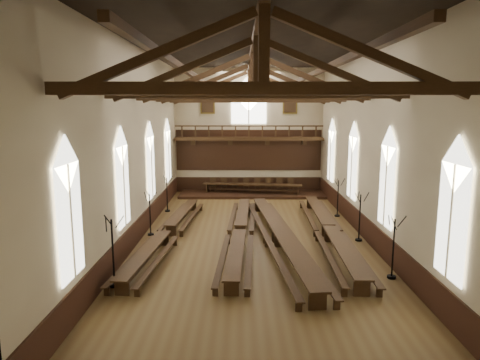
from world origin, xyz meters
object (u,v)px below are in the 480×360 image
object	(u,v)px
candelabrum_left_mid	(150,222)
candelabrum_left_far	(167,201)
high_table	(252,185)
candelabrum_right_near	(393,259)
candelabrum_right_far	(338,205)
refectory_row_b	(240,231)
refectory_row_c	(279,234)
candelabrum_right_mid	(359,226)
refectory_row_a	(168,231)
candelabrum_left_near	(114,265)
refectory_row_d	(329,229)
dais	(252,194)

from	to	relation	value
candelabrum_left_mid	candelabrum_left_far	world-z (taller)	candelabrum_left_far
high_table	candelabrum_right_near	xyz separation A→B (m)	(5.29, -16.62, -0.02)
candelabrum_right_far	refectory_row_b	bearing A→B (deg)	-140.97
refectory_row_c	candelabrum_right_mid	distance (m)	4.30
high_table	candelabrum_right_mid	size ratio (longest dim) A/B	3.01
refectory_row_a	candelabrum_right_mid	distance (m)	9.99
refectory_row_a	candelabrum_left_far	distance (m)	6.46
candelabrum_left_mid	candelabrum_left_far	xyz separation A→B (m)	(0.00, 5.38, 0.01)
candelabrum_left_near	candelabrum_right_near	world-z (taller)	candelabrum_left_near
refectory_row_c	refectory_row_d	bearing A→B (deg)	19.33
refectory_row_c	candelabrum_left_far	xyz separation A→B (m)	(-6.86, 7.02, 0.16)
candelabrum_left_near	candelabrum_left_far	bearing A→B (deg)	90.00
candelabrum_left_far	refectory_row_b	bearing A→B (deg)	-52.17
refectory_row_b	candelabrum_right_near	bearing A→B (deg)	-38.85
refectory_row_b	candelabrum_right_far	xyz separation A→B (m)	(6.21, 5.03, 0.23)
high_table	candelabrum_right_far	distance (m)	8.45
dais	candelabrum_right_far	xyz separation A→B (m)	(5.29, -6.59, 0.65)
refectory_row_d	high_table	bearing A→B (deg)	108.40
dais	refectory_row_a	bearing A→B (deg)	-111.90
refectory_row_d	candelabrum_left_near	size ratio (longest dim) A/B	5.14
refectory_row_a	candelabrum_right_mid	bearing A→B (deg)	0.16
refectory_row_c	candelabrum_left_mid	bearing A→B (deg)	166.51
refectory_row_a	refectory_row_b	distance (m)	3.78
candelabrum_right_near	refectory_row_d	bearing A→B (deg)	106.05
refectory_row_c	candelabrum_left_mid	size ratio (longest dim) A/B	6.19
candelabrum_left_near	candelabrum_right_mid	bearing A→B (deg)	27.59
refectory_row_d	candelabrum_left_mid	distance (m)	9.62
refectory_row_b	candelabrum_left_mid	world-z (taller)	candelabrum_left_mid
candelabrum_left_mid	candelabrum_right_far	bearing A→B (deg)	20.34
high_table	candelabrum_left_near	xyz separation A→B (m)	(-5.81, -17.46, 0.04)
refectory_row_a	refectory_row_c	world-z (taller)	refectory_row_c
high_table	candelabrum_right_mid	world-z (taller)	candelabrum_right_mid
candelabrum_left_near	candelabrum_right_near	distance (m)	11.13
candelabrum_left_mid	refectory_row_a	bearing A→B (deg)	-41.66
candelabrum_left_far	high_table	bearing A→B (deg)	42.52
refectory_row_a	candelabrum_right_near	xyz separation A→B (m)	(9.99, -4.93, 0.29)
dais	high_table	bearing A→B (deg)	180.00
candelabrum_right_near	candelabrum_left_far	bearing A→B (deg)	134.49
refectory_row_d	candelabrum_left_near	bearing A→B (deg)	-147.66
dais	candelabrum_left_near	bearing A→B (deg)	-108.40
refectory_row_a	refectory_row_c	size ratio (longest dim) A/B	0.93
candelabrum_left_near	candelabrum_right_mid	size ratio (longest dim) A/B	1.09
refectory_row_a	high_table	world-z (taller)	high_table
candelabrum_right_far	refectory_row_a	bearing A→B (deg)	-152.95
refectory_row_a	candelabrum_right_far	distance (m)	11.22
candelabrum_left_far	candelabrum_right_far	world-z (taller)	candelabrum_right_far
refectory_row_a	candelabrum_left_mid	size ratio (longest dim) A/B	5.76
candelabrum_right_mid	candelabrum_right_far	bearing A→B (deg)	90.00
candelabrum_left_near	candelabrum_left_mid	size ratio (longest dim) A/B	1.17
candelabrum_left_mid	high_table	bearing A→B (deg)	61.51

